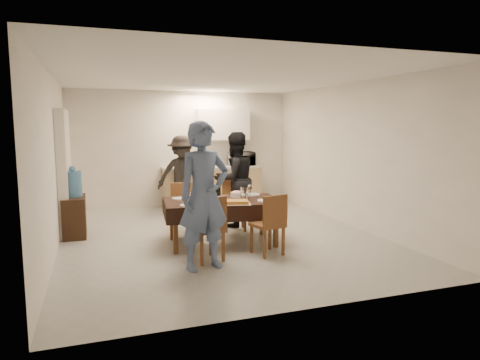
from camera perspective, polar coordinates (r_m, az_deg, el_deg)
The scene contains 33 objects.
floor at distance 7.18m, azimuth -2.67°, elevation -7.53°, with size 5.00×6.00×0.02m, color #A3A39E.
ceiling at distance 6.98m, azimuth -2.80°, elevation 13.58°, with size 5.00×6.00×0.02m, color white.
wall_back at distance 9.87m, azimuth -7.62°, elevation 4.14°, with size 5.00×0.02×2.60m, color white.
wall_front at distance 4.18m, azimuth 8.85°, elevation -0.21°, with size 5.00×0.02×2.60m, color white.
wall_left at distance 6.71m, azimuth -23.72°, elevation 2.09°, with size 0.02×6.00×2.60m, color white.
wall_right at distance 8.02m, azimuth 14.71°, elevation 3.23°, with size 0.02×6.00×2.60m, color white.
stub_partition at distance 7.91m, azimuth -22.36°, elevation 1.05°, with size 0.15×1.40×2.10m, color beige.
kitchen_base_cabinet at distance 9.78m, azimuth -3.72°, elevation -0.97°, with size 2.20×0.60×0.86m, color tan.
kitchen_worktop at distance 9.73m, azimuth -3.74°, elevation 1.69°, with size 2.24×0.64×0.05m, color #B3B3AE.
upper_cabinet at distance 9.89m, azimuth -2.31°, elevation 7.39°, with size 1.20×0.34×0.70m, color white.
dining_table at distance 6.64m, azimuth -2.40°, elevation -2.94°, with size 1.86×1.21×0.69m.
chair_near_left at distance 5.75m, azimuth -4.32°, elevation -5.62°, with size 0.51×0.51×0.49m.
chair_near_right at distance 6.04m, azimuth 4.00°, elevation -5.15°, with size 0.48×0.48×0.48m.
chair_far_left at distance 7.19m, azimuth -7.36°, elevation -3.25°, with size 0.40×0.40×0.47m.
chair_far_right at distance 7.42m, azimuth -0.52°, elevation -2.73°, with size 0.48×0.49×0.48m.
console at distance 7.64m, azimuth -21.21°, elevation -4.54°, with size 0.36×0.72×0.67m, color #331F11.
water_jug at distance 7.55m, azimuth -21.40°, elevation -0.47°, with size 0.29×0.29×0.43m, color #4B87BD.
wine_bottle at distance 6.64m, azimuth -2.94°, elevation -1.20°, with size 0.08×0.08×0.33m, color black, non-canonical shape.
water_pitcher at distance 6.68m, azimuth 0.60°, elevation -1.75°, with size 0.13×0.13×0.19m, color white.
savoury_tart at distance 6.30m, azimuth -0.54°, elevation -2.96°, with size 0.42×0.31×0.05m, color gold.
salad_bowl at distance 6.88m, azimuth -0.43°, elevation -1.97°, with size 0.20×0.20×0.08m, color white.
mushroom_dish at distance 6.88m, azimuth -3.46°, elevation -2.16°, with size 0.20×0.20×0.04m, color white.
wine_glass_a at distance 6.24m, azimuth -6.59°, elevation -2.44°, with size 0.09×0.09×0.20m, color white, non-canonical shape.
wine_glass_b at distance 7.02m, azimuth 1.32°, elevation -1.35°, with size 0.08×0.08×0.18m, color white, non-canonical shape.
wine_glass_c at distance 6.85m, azimuth -4.72°, elevation -1.63°, with size 0.08×0.08×0.17m, color white, non-canonical shape.
plate_near_left at distance 6.20m, azimuth -6.93°, elevation -3.36°, with size 0.24×0.24×0.01m, color white.
plate_near_right at distance 6.55m, azimuth 3.40°, elevation -2.74°, with size 0.25×0.25×0.01m, color white.
plate_far_left at distance 6.78m, azimuth -8.00°, elevation -2.46°, with size 0.25×0.25×0.01m, color white.
plate_far_right at distance 7.10m, azimuth 1.56°, elevation -1.94°, with size 0.28×0.28×0.02m, color white.
microwave at distance 9.92m, azimuth 0.22°, elevation 2.86°, with size 0.56×0.38×0.31m, color white.
person_near at distance 5.45m, azimuth -4.81°, elevation -2.13°, with size 0.69×0.45×1.90m, color slate.
person_far at distance 7.76m, azimuth -0.72°, elevation 0.07°, with size 0.83×0.65×1.72m, color black.
person_kitchen at distance 9.12m, azimuth -7.72°, elevation 0.80°, with size 1.05×0.60×1.62m, color black.
Camera 1 is at (-1.94, -6.66, 1.84)m, focal length 32.00 mm.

